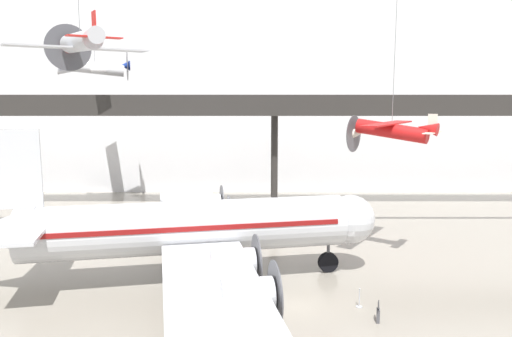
# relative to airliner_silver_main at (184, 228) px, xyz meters

# --- Properties ---
(ground_plane) EXTENTS (260.00, 260.00, 0.00)m
(ground_plane) POSITION_rel_airliner_silver_main_xyz_m (6.13, -3.72, -3.41)
(ground_plane) COLOR gray
(hangar_back_wall) EXTENTS (140.00, 3.00, 23.48)m
(hangar_back_wall) POSITION_rel_airliner_silver_main_xyz_m (6.13, 29.81, 8.33)
(hangar_back_wall) COLOR white
(hangar_back_wall) RESTS_ON ground
(mezzanine_walkway) EXTENTS (110.00, 3.20, 11.39)m
(mezzanine_walkway) POSITION_rel_airliner_silver_main_xyz_m (6.13, 19.75, 6.27)
(mezzanine_walkway) COLOR #2D2B28
(mezzanine_walkway) RESTS_ON ground
(airliner_silver_main) EXTENTS (24.58, 28.32, 9.54)m
(airliner_silver_main) POSITION_rel_airliner_silver_main_xyz_m (0.00, 0.00, 0.00)
(airliner_silver_main) COLOR silver
(airliner_silver_main) RESTS_ON ground
(suspended_plane_red_highwing) EXTENTS (6.23, 6.82, 11.27)m
(suspended_plane_red_highwing) POSITION_rel_airliner_silver_main_xyz_m (13.52, 4.62, 5.63)
(suspended_plane_red_highwing) COLOR red
(suspended_plane_silver_racer) EXTENTS (7.93, 7.25, 5.84)m
(suspended_plane_silver_racer) POSITION_rel_airliner_silver_main_xyz_m (-6.44, 1.84, 11.18)
(suspended_plane_silver_racer) COLOR silver
(suspended_plane_white_twin) EXTENTS (6.95, 8.25, 6.05)m
(suspended_plane_white_twin) POSITION_rel_airliner_silver_main_xyz_m (-11.38, 20.00, 10.51)
(suspended_plane_white_twin) COLOR silver
(stanchion_barrier) EXTENTS (0.36, 0.36, 1.08)m
(stanchion_barrier) POSITION_rel_airliner_silver_main_xyz_m (9.89, -3.66, -3.08)
(stanchion_barrier) COLOR #B2B5BA
(stanchion_barrier) RESTS_ON ground
(info_sign_pedestal) EXTENTS (0.24, 0.77, 1.24)m
(info_sign_pedestal) POSITION_rel_airliner_silver_main_xyz_m (10.47, -5.47, -2.95)
(info_sign_pedestal) COLOR #4C4C51
(info_sign_pedestal) RESTS_ON ground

